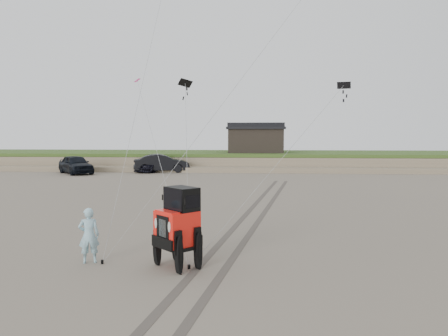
{
  "coord_description": "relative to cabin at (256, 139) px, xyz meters",
  "views": [
    {
      "loc": [
        2.07,
        -12.5,
        3.82
      ],
      "look_at": [
        0.92,
        3.0,
        2.6
      ],
      "focal_mm": 35.0,
      "sensor_mm": 36.0,
      "label": 1
    }
  ],
  "objects": [
    {
      "name": "truck_b",
      "position": [
        -9.32,
        -6.89,
        -2.34
      ],
      "size": [
        5.74,
        3.17,
        1.79
      ],
      "primitive_type": "imported",
      "rotation": [
        0.0,
        0.0,
        1.82
      ],
      "color": "black",
      "rests_on": "ground"
    },
    {
      "name": "truck_a",
      "position": [
        -17.19,
        -9.02,
        -2.34
      ],
      "size": [
        5.04,
        5.37,
        1.79
      ],
      "primitive_type": "imported",
      "rotation": [
        0.0,
        0.0,
        0.71
      ],
      "color": "black",
      "rests_on": "ground"
    },
    {
      "name": "stake_main",
      "position": [
        -4.44,
        -37.22,
        -3.18
      ],
      "size": [
        0.08,
        0.08,
        0.12
      ],
      "primitive_type": "cylinder",
      "color": "black",
      "rests_on": "ground"
    },
    {
      "name": "tire_tracks",
      "position": [
        0.0,
        -29.0,
        -3.23
      ],
      "size": [
        5.22,
        29.74,
        0.01
      ],
      "color": "#4C443D",
      "rests_on": "ground"
    },
    {
      "name": "man",
      "position": [
        -4.85,
        -37.15,
        -2.41
      ],
      "size": [
        0.7,
        0.56,
        1.65
      ],
      "primitive_type": "imported",
      "rotation": [
        0.0,
        0.0,
        3.46
      ],
      "color": "#80B1C6",
      "rests_on": "ground"
    },
    {
      "name": "dune_ridge",
      "position": [
        -2.0,
        0.5,
        -2.42
      ],
      "size": [
        160.0,
        14.25,
        1.73
      ],
      "color": "#7A6B54",
      "rests_on": "ground"
    },
    {
      "name": "cabin",
      "position": [
        0.0,
        0.0,
        0.0
      ],
      "size": [
        6.4,
        5.4,
        3.35
      ],
      "color": "black",
      "rests_on": "dune_ridge"
    },
    {
      "name": "stake_aux",
      "position": [
        -1.82,
        -37.5,
        -3.18
      ],
      "size": [
        0.08,
        0.08,
        0.12
      ],
      "primitive_type": "cylinder",
      "color": "black",
      "rests_on": "ground"
    },
    {
      "name": "ground",
      "position": [
        -2.0,
        -37.0,
        -3.24
      ],
      "size": [
        160.0,
        160.0,
        0.0
      ],
      "primitive_type": "plane",
      "color": "#6B6054",
      "rests_on": "ground"
    },
    {
      "name": "kite_flock",
      "position": [
        0.44,
        -29.78,
        6.35
      ],
      "size": [
        11.49,
        5.75,
        7.74
      ],
      "color": "black",
      "rests_on": "ground"
    },
    {
      "name": "jeep",
      "position": [
        -2.17,
        -37.38,
        -2.32
      ],
      "size": [
        4.99,
        5.03,
        1.84
      ],
      "primitive_type": null,
      "rotation": [
        0.0,
        0.0,
        -0.78
      ],
      "color": "#FF1F14",
      "rests_on": "ground"
    },
    {
      "name": "truck_c",
      "position": [
        -10.18,
        -5.97,
        -2.47
      ],
      "size": [
        3.9,
        5.68,
        1.53
      ],
      "primitive_type": "imported",
      "rotation": [
        0.0,
        0.0,
        -0.37
      ],
      "color": "black",
      "rests_on": "ground"
    }
  ]
}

